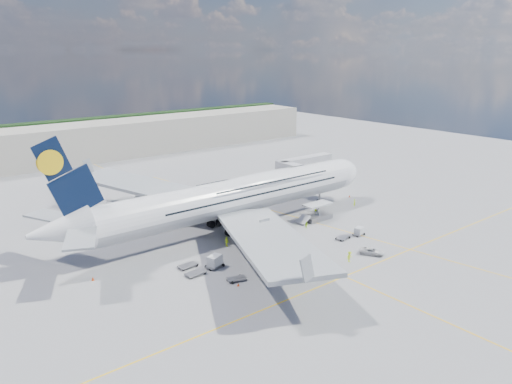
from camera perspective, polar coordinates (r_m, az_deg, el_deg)
ground at (r=97.03m, az=1.15°, el=-5.65°), size 300.00×300.00×0.00m
taxi_line_main at (r=97.03m, az=1.15°, el=-5.65°), size 0.25×220.00×0.01m
taxi_line_cross at (r=83.98m, az=10.07°, el=-9.48°), size 120.00×0.25×0.01m
taxi_line_diag at (r=112.77m, az=3.34°, el=-2.55°), size 14.16×99.06×0.01m
airliner at (r=102.39m, az=-2.31°, el=-0.43°), size 77.26×79.15×23.71m
jet_bridge at (r=129.05m, az=5.35°, el=2.94°), size 18.80×12.10×8.50m
cargo_loader at (r=109.42m, az=6.95°, el=-2.54°), size 8.53×3.20×3.67m
terminal at (r=176.53m, az=-19.16°, el=5.36°), size 180.00×16.00×12.00m
tree_line at (r=233.07m, az=-13.71°, el=7.66°), size 160.00×6.00×8.00m
dolly_row_a at (r=81.29m, az=-2.27°, el=-9.85°), size 3.41×2.47×0.45m
dolly_row_b at (r=83.62m, az=-6.92°, el=-9.17°), size 3.53×2.08×0.50m
dolly_row_c at (r=85.81m, az=-4.75°, el=-7.87°), size 3.77×2.90×2.12m
dolly_back at (r=86.56m, az=-7.77°, el=-8.30°), size 3.48×2.08×0.49m
dolly_nose_far at (r=101.82m, az=11.70°, el=-4.40°), size 2.92×2.06×1.67m
dolly_nose_near at (r=99.45m, az=9.91°, el=-5.14°), size 3.46×2.67×0.45m
baggage_tug at (r=87.90m, az=3.10°, el=-7.45°), size 3.29×2.05×1.91m
catering_truck_inner at (r=108.54m, az=-9.01°, el=-2.35°), size 7.71×4.76×4.28m
catering_truck_outer at (r=116.89m, az=-17.50°, el=-1.75°), size 6.20×2.81×3.60m
service_van at (r=93.18m, az=13.12°, el=-6.62°), size 3.90×4.85×1.23m
crew_nose at (r=120.15m, az=11.19°, el=-1.22°), size 0.72×0.55×1.78m
crew_loader at (r=103.87m, az=5.81°, el=-3.79°), size 0.97×0.93×1.58m
crew_wing at (r=94.41m, az=-3.37°, el=-5.70°), size 0.55×1.12×1.85m
crew_van at (r=115.07m, az=6.89°, el=-1.75°), size 0.96×1.13×1.97m
crew_tug at (r=89.16m, az=10.64°, el=-7.28°), size 1.28×0.77×1.94m
cone_nose at (r=127.59m, az=10.64°, el=-0.47°), size 0.44×0.44×0.57m
cone_wing_left_inner at (r=117.63m, az=-10.73°, el=-1.87°), size 0.50×0.50×0.64m
cone_wing_left_outer at (r=113.45m, az=-15.84°, el=-2.88°), size 0.49×0.49×0.62m
cone_wing_right_inner at (r=95.14m, az=-0.17°, el=-5.90°), size 0.50×0.50×0.63m
cone_wing_right_outer at (r=79.56m, az=-2.04°, el=-10.52°), size 0.42×0.42×0.54m
cone_tail at (r=85.41m, az=-18.15°, el=-9.40°), size 0.49×0.49×0.63m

